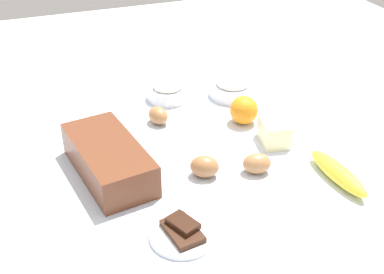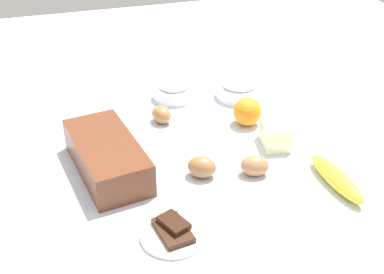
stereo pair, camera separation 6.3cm
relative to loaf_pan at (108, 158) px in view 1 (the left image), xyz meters
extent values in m
cube|color=silver|center=(0.02, -0.21, -0.05)|extent=(2.40, 2.40, 0.02)
cube|color=brown|center=(0.00, 0.00, 0.00)|extent=(0.30, 0.17, 0.08)
cube|color=black|center=(0.00, 0.00, 0.00)|extent=(0.28, 0.16, 0.07)
cylinder|color=white|center=(0.31, -0.24, -0.02)|extent=(0.12, 0.12, 0.04)
torus|color=white|center=(0.31, -0.24, -0.01)|extent=(0.12, 0.12, 0.01)
ellipsoid|color=white|center=(0.31, -0.24, 0.00)|extent=(0.09, 0.09, 0.03)
cylinder|color=white|center=(0.26, -0.43, -0.02)|extent=(0.13, 0.13, 0.04)
torus|color=white|center=(0.26, -0.43, -0.01)|extent=(0.13, 0.13, 0.01)
ellipsoid|color=white|center=(0.26, -0.43, 0.00)|extent=(0.10, 0.10, 0.03)
ellipsoid|color=yellow|center=(-0.21, -0.48, -0.02)|extent=(0.19, 0.05, 0.04)
sphere|color=orange|center=(0.10, -0.39, 0.00)|extent=(0.08, 0.08, 0.08)
cube|color=#F4EDB2|center=(-0.01, -0.42, -0.01)|extent=(0.10, 0.08, 0.06)
ellipsoid|color=#9D693F|center=(-0.09, -0.20, -0.02)|extent=(0.08, 0.08, 0.05)
ellipsoid|color=#A56F43|center=(0.18, -0.17, -0.02)|extent=(0.08, 0.07, 0.05)
ellipsoid|color=#AC7446|center=(-0.11, -0.32, -0.02)|extent=(0.07, 0.08, 0.05)
cylinder|color=white|center=(-0.26, -0.09, -0.04)|extent=(0.13, 0.13, 0.01)
cube|color=#381E11|center=(-0.26, -0.09, -0.03)|extent=(0.10, 0.07, 0.01)
cube|color=black|center=(-0.25, -0.09, -0.01)|extent=(0.07, 0.06, 0.01)
camera|label=1|loc=(-0.95, 0.16, 0.64)|focal=47.16mm
camera|label=2|loc=(-0.97, 0.10, 0.64)|focal=47.16mm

